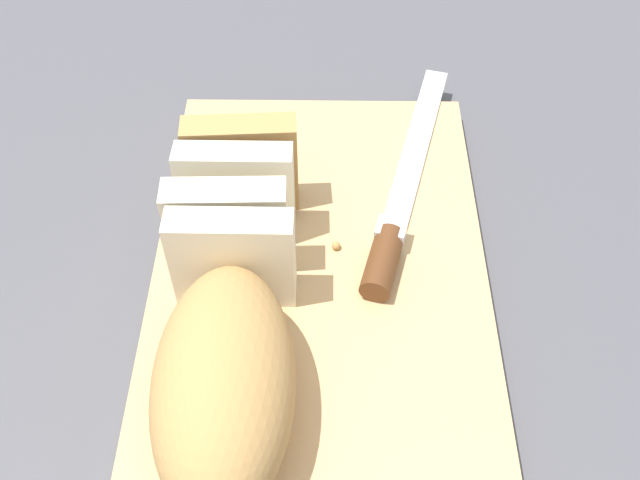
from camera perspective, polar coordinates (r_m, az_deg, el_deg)
The scene contains 6 objects.
ground_plane at distance 0.59m, azimuth -0.00°, elevation -3.39°, with size 3.00×3.00×0.00m, color #4C4C51.
cutting_board at distance 0.58m, azimuth -0.00°, elevation -2.67°, with size 0.40×0.26×0.02m, color tan.
bread_loaf at distance 0.50m, azimuth -7.15°, elevation -5.80°, with size 0.30×0.11×0.09m.
bread_knife at distance 0.59m, azimuth 5.74°, elevation 1.12°, with size 0.28×0.09×0.02m.
crumb_near_knife at distance 0.59m, azimuth 5.80°, elevation 0.38°, with size 0.01×0.01×0.01m, color tan.
crumb_near_loaf at distance 0.58m, azimuth 1.26°, elevation -0.44°, with size 0.01×0.01×0.01m, color tan.
Camera 1 is at (-0.35, -0.01, 0.47)m, focal length 41.00 mm.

